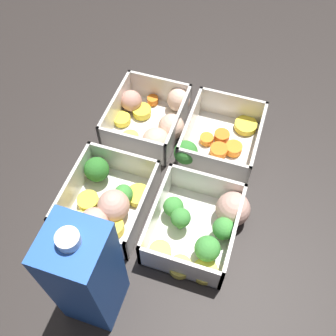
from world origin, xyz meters
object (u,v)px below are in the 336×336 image
container_near_left (204,225)px  container_far_right (154,120)px  container_near_right (217,141)px  container_far_left (106,202)px  juice_carton (86,275)px

container_near_left → container_far_right: size_ratio=0.92×
container_near_right → container_near_left: bearing=-172.5°
container_far_left → juice_carton: (-0.13, -0.04, 0.07)m
container_far_right → juice_carton: size_ratio=0.83×
container_far_right → juice_carton: juice_carton is taller
container_near_left → container_near_right: (0.16, 0.02, -0.00)m
container_near_right → juice_carton: juice_carton is taller
juice_carton → container_far_left: bearing=17.6°
container_far_right → container_far_left: bearing=175.6°
container_far_left → juice_carton: 0.16m
container_near_right → juice_carton: size_ratio=0.77×
container_near_left → container_far_left: same height
container_near_left → container_far_right: 0.22m
container_near_right → juice_carton: 0.32m
container_far_left → juice_carton: bearing=-162.4°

